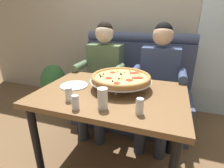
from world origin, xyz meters
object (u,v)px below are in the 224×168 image
object	(u,v)px
booth_bench	(133,91)
pizza	(121,78)
shaker_pepper_flakes	(140,108)
diner_right	(158,78)
diner_left	(102,72)
drinking_glass	(103,100)
dining_table	(111,103)
patio_chair	(224,66)
shaker_oregano	(69,95)
potted_plant	(54,86)
plate_near_left	(74,85)
shaker_parmesan	(75,103)

from	to	relation	value
booth_bench	pizza	bearing A→B (deg)	-86.11
shaker_pepper_flakes	diner_right	bearing A→B (deg)	87.16
booth_bench	pizza	world-z (taller)	booth_bench
booth_bench	diner_left	xyz separation A→B (m)	(-0.32, -0.27, 0.31)
drinking_glass	dining_table	bearing A→B (deg)	98.11
shaker_pepper_flakes	patio_chair	xyz separation A→B (m)	(1.05, 2.48, -0.28)
drinking_glass	shaker_oregano	bearing A→B (deg)	174.52
diner_left	potted_plant	distance (m)	0.87
dining_table	shaker_oregano	size ratio (longest dim) A/B	11.60
dining_table	plate_near_left	size ratio (longest dim) A/B	4.87
diner_left	pizza	size ratio (longest dim) A/B	2.50
shaker_oregano	potted_plant	size ratio (longest dim) A/B	0.15
shaker_parmesan	plate_near_left	distance (m)	0.43
shaker_pepper_flakes	booth_bench	bearing A→B (deg)	103.78
diner_left	shaker_parmesan	xyz separation A→B (m)	(0.20, -0.95, 0.09)
diner_left	booth_bench	bearing A→B (deg)	39.58
plate_near_left	patio_chair	xyz separation A→B (m)	(1.68, 2.20, -0.24)
plate_near_left	diner_left	bearing A→B (deg)	87.07
pizza	patio_chair	distance (m)	2.50
diner_right	shaker_pepper_flakes	xyz separation A→B (m)	(-0.04, -0.87, 0.09)
drinking_glass	potted_plant	distance (m)	1.58
plate_near_left	shaker_pepper_flakes	bearing A→B (deg)	-24.24
booth_bench	patio_chair	distance (m)	1.90
shaker_parmesan	plate_near_left	size ratio (longest dim) A/B	0.40
diner_left	potted_plant	xyz separation A→B (m)	(-0.80, 0.11, -0.32)
diner_left	patio_chair	xyz separation A→B (m)	(1.65, 1.61, -0.19)
diner_left	drinking_glass	size ratio (longest dim) A/B	8.93
diner_right	drinking_glass	distance (m)	0.93
diner_right	plate_near_left	distance (m)	0.90
pizza	plate_near_left	bearing A→B (deg)	-169.41
diner_left	diner_right	xyz separation A→B (m)	(0.64, 0.00, 0.00)
shaker_parmesan	plate_near_left	bearing A→B (deg)	122.23
drinking_glass	potted_plant	world-z (taller)	drinking_glass
dining_table	plate_near_left	bearing A→B (deg)	176.08
shaker_parmesan	pizza	bearing A→B (deg)	67.66
shaker_oregano	patio_chair	distance (m)	2.93
diner_right	potted_plant	size ratio (longest dim) A/B	1.82
diner_right	pizza	xyz separation A→B (m)	(-0.27, -0.51, 0.14)
shaker_parmesan	patio_chair	xyz separation A→B (m)	(1.46, 2.56, -0.27)
plate_near_left	drinking_glass	world-z (taller)	drinking_glass
diner_right	patio_chair	world-z (taller)	diner_right
booth_bench	shaker_pepper_flakes	distance (m)	1.24
shaker_oregano	drinking_glass	size ratio (longest dim) A/B	0.71
plate_near_left	pizza	bearing A→B (deg)	10.59
booth_bench	shaker_pepper_flakes	size ratio (longest dim) A/B	13.65
plate_near_left	patio_chair	world-z (taller)	patio_chair
diner_right	pizza	bearing A→B (deg)	-117.76
shaker_oregano	pizza	bearing A→B (deg)	50.24
plate_near_left	booth_bench	bearing A→B (deg)	67.58
plate_near_left	shaker_parmesan	bearing A→B (deg)	-57.77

